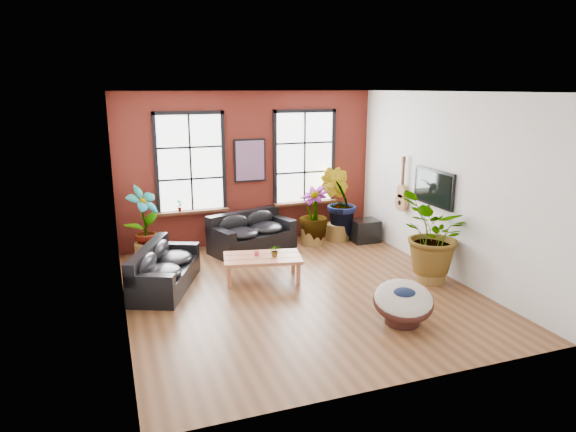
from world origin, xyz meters
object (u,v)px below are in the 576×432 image
Objects in this scene: sofa_left at (163,270)px; papasan_chair at (403,302)px; coffee_table at (262,259)px; sofa_back at (251,234)px.

sofa_left is 1.75× the size of papasan_chair.
papasan_chair is at bearing -47.64° from coffee_table.
sofa_back is 1.86m from coffee_table.
coffee_table is (-0.29, -1.84, 0.02)m from sofa_back.
sofa_back is at bearing -29.64° from sofa_left.
sofa_left is at bearing -162.35° from sofa_back.
sofa_back is 4.53m from papasan_chair.
papasan_chair reaches higher than coffee_table.
coffee_table is (1.83, -0.21, 0.06)m from sofa_left.
sofa_back reaches higher than papasan_chair.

